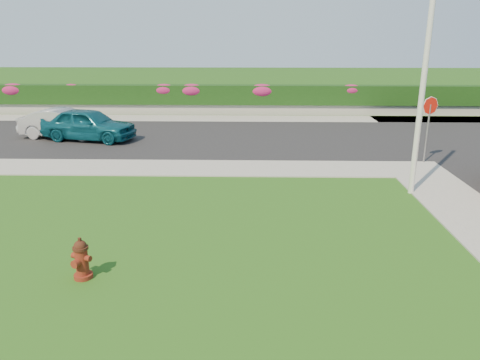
{
  "coord_description": "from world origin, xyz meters",
  "views": [
    {
      "loc": [
        1.21,
        -6.86,
        4.57
      ],
      "look_at": [
        0.93,
        4.81,
        0.9
      ],
      "focal_mm": 35.0,
      "sensor_mm": 36.0,
      "label": 1
    }
  ],
  "objects_px": {
    "utility_pole": "(424,79)",
    "sedan_teal": "(89,124)",
    "stop_sign": "(429,114)",
    "sedan_silver": "(64,123)",
    "fire_hydrant": "(81,259)"
  },
  "relations": [
    {
      "from": "utility_pole",
      "to": "sedan_teal",
      "type": "bearing_deg",
      "value": 150.34
    },
    {
      "from": "stop_sign",
      "to": "sedan_teal",
      "type": "bearing_deg",
      "value": 167.34
    },
    {
      "from": "utility_pole",
      "to": "sedan_silver",
      "type": "bearing_deg",
      "value": 151.2
    },
    {
      "from": "sedan_silver",
      "to": "stop_sign",
      "type": "xyz_separation_m",
      "value": [
        14.79,
        -3.86,
        1.12
      ]
    },
    {
      "from": "sedan_silver",
      "to": "stop_sign",
      "type": "bearing_deg",
      "value": -96.72
    },
    {
      "from": "sedan_teal",
      "to": "utility_pole",
      "type": "relative_size",
      "value": 0.62
    },
    {
      "from": "fire_hydrant",
      "to": "sedan_silver",
      "type": "distance_m",
      "value": 13.59
    },
    {
      "from": "sedan_teal",
      "to": "stop_sign",
      "type": "height_order",
      "value": "stop_sign"
    },
    {
      "from": "fire_hydrant",
      "to": "sedan_teal",
      "type": "xyz_separation_m",
      "value": [
        -3.9,
        12.11,
        0.34
      ]
    },
    {
      "from": "utility_pole",
      "to": "stop_sign",
      "type": "relative_size",
      "value": 2.74
    },
    {
      "from": "fire_hydrant",
      "to": "utility_pole",
      "type": "bearing_deg",
      "value": 54.95
    },
    {
      "from": "utility_pole",
      "to": "fire_hydrant",
      "type": "bearing_deg",
      "value": -146.68
    },
    {
      "from": "fire_hydrant",
      "to": "sedan_teal",
      "type": "bearing_deg",
      "value": 129.46
    },
    {
      "from": "sedan_teal",
      "to": "stop_sign",
      "type": "xyz_separation_m",
      "value": [
        13.53,
        -3.4,
        1.06
      ]
    },
    {
      "from": "fire_hydrant",
      "to": "sedan_silver",
      "type": "relative_size",
      "value": 0.22
    }
  ]
}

